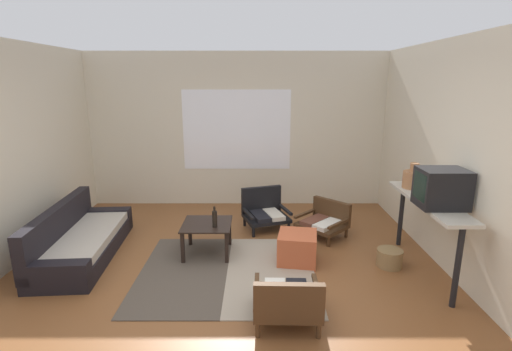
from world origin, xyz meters
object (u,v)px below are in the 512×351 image
Objects in this scene: glass_bottle at (215,219)px; wicker_basket at (390,258)px; clay_vase at (414,179)px; coffee_table at (208,229)px; armchair_by_window at (265,210)px; armchair_corner at (325,220)px; armchair_striped_foreground at (288,300)px; ottoman_orange at (298,248)px; crt_television at (443,188)px; couch at (81,240)px; console_shelf at (429,209)px.

wicker_basket is (2.15, -0.23, -0.43)m from glass_bottle.
clay_vase is 1.04m from wicker_basket.
armchair_by_window reaches higher than coffee_table.
armchair_corner is (1.64, 0.61, -0.11)m from coffee_table.
armchair_by_window reaches higher than armchair_corner.
ottoman_orange is (0.23, 1.25, -0.06)m from armchair_striped_foreground.
coffee_table is 2.81m from crt_television.
console_shelf reaches higher than couch.
crt_television is at bearing -41.72° from armchair_by_window.
ottoman_orange is at bearing -5.74° from glass_bottle.
crt_television is (0.97, -1.33, 0.86)m from armchair_corner.
coffee_table reaches higher than wicker_basket.
armchair_striped_foreground is at bearing -138.58° from clay_vase.
wicker_basket is at bearing -6.10° from glass_bottle.
glass_bottle is (-2.49, 0.60, -0.57)m from crt_television.
coffee_table is 1.74m from armchair_striped_foreground.
couch is 2.80m from ottoman_orange.
armchair_corner is at bearing 148.35° from clay_vase.
couch is 4.09× the size of crt_television.
clay_vase is (2.61, 0.01, 0.67)m from coffee_table.
coffee_table is 0.76× the size of armchair_corner.
coffee_table is 0.95× the size of armchair_striped_foreground.
clay_vase reaches higher than armchair_striped_foreground.
ottoman_orange is at bearing 173.57° from wicker_basket.
glass_bottle is (-0.65, -1.04, 0.26)m from armchair_by_window.
crt_television reaches higher than glass_bottle.
wicker_basket is (3.91, -0.29, -0.10)m from couch.
armchair_striped_foreground reaches higher than wicker_basket.
console_shelf is at bearing -10.01° from coffee_table.
crt_television reaches higher than wicker_basket.
couch is 3.92m from wicker_basket.
ottoman_orange is 1.79m from crt_television.
armchair_corner is 0.51× the size of console_shelf.
glass_bottle reaches higher than coffee_table.
console_shelf reaches higher than glass_bottle.
couch is 3.01× the size of armchair_striped_foreground.
couch is at bearing 171.17° from crt_television.
glass_bottle reaches higher than wicker_basket.
couch is 4.39m from crt_television.
armchair_by_window reaches higher than ottoman_orange.
coffee_table reaches higher than ottoman_orange.
armchair_by_window is 1.18× the size of armchair_striped_foreground.
crt_television is 1.58× the size of wicker_basket.
coffee_table is 1.18m from ottoman_orange.
armchair_corner is 1.55m from console_shelf.
crt_television is at bearing -8.83° from couch.
console_shelf is 0.77m from wicker_basket.
armchair_striped_foreground is (0.92, -1.48, -0.10)m from coffee_table.
couch is 2.60m from armchair_by_window.
armchair_corner is 2.56× the size of clay_vase.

